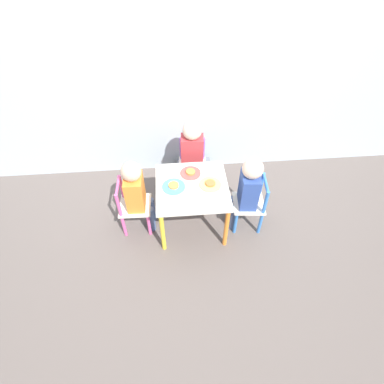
# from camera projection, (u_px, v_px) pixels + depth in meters

# --- Properties ---
(ground_plane) EXTENTS (6.00, 6.00, 0.00)m
(ground_plane) POSITION_uv_depth(u_px,v_px,m) (192.00, 222.00, 2.73)
(ground_plane) COLOR #5B514C
(house_wall) EXTENTS (6.00, 0.06, 2.60)m
(house_wall) POSITION_uv_depth(u_px,v_px,m) (183.00, 39.00, 2.35)
(house_wall) COLOR #B2C1CC
(house_wall) RESTS_ON ground_plane
(kids_table) EXTENTS (0.58, 0.58, 0.47)m
(kids_table) POSITION_uv_depth(u_px,v_px,m) (192.00, 192.00, 2.44)
(kids_table) COLOR silver
(kids_table) RESTS_ON ground_plane
(chair_purple) EXTENTS (0.28, 0.28, 0.51)m
(chair_purple) POSITION_uv_depth(u_px,v_px,m) (192.00, 165.00, 2.90)
(chair_purple) COLOR silver
(chair_purple) RESTS_ON ground_plane
(chair_blue) EXTENTS (0.28, 0.28, 0.51)m
(chair_blue) POSITION_uv_depth(u_px,v_px,m) (251.00, 204.00, 2.55)
(chair_blue) COLOR silver
(chair_blue) RESTS_ON ground_plane
(chair_pink) EXTENTS (0.27, 0.27, 0.51)m
(chair_pink) POSITION_uv_depth(u_px,v_px,m) (133.00, 207.00, 2.53)
(chair_pink) COLOR silver
(chair_pink) RESTS_ON ground_plane
(child_back) EXTENTS (0.21, 0.22, 0.77)m
(child_back) POSITION_uv_depth(u_px,v_px,m) (192.00, 152.00, 2.71)
(child_back) COLOR #38383D
(child_back) RESTS_ON ground_plane
(child_right) EXTENTS (0.22, 0.21, 0.74)m
(child_right) POSITION_uv_depth(u_px,v_px,m) (247.00, 188.00, 2.41)
(child_right) COLOR #4C608E
(child_right) RESTS_ON ground_plane
(child_left) EXTENTS (0.21, 0.20, 0.72)m
(child_left) POSITION_uv_depth(u_px,v_px,m) (137.00, 191.00, 2.40)
(child_left) COLOR #4C608E
(child_left) RESTS_ON ground_plane
(plate_back) EXTENTS (0.17, 0.17, 0.03)m
(plate_back) POSITION_uv_depth(u_px,v_px,m) (191.00, 173.00, 2.49)
(plate_back) COLOR #E54C47
(plate_back) RESTS_ON kids_table
(plate_right) EXTENTS (0.18, 0.18, 0.03)m
(plate_right) POSITION_uv_depth(u_px,v_px,m) (210.00, 184.00, 2.39)
(plate_right) COLOR #EADB66
(plate_right) RESTS_ON kids_table
(plate_left) EXTENTS (0.19, 0.19, 0.03)m
(plate_left) POSITION_uv_depth(u_px,v_px,m) (174.00, 186.00, 2.38)
(plate_left) COLOR #4C9EE0
(plate_left) RESTS_ON kids_table
(storage_bin) EXTENTS (0.34, 0.17, 0.15)m
(storage_bin) POSITION_uv_depth(u_px,v_px,m) (194.00, 169.00, 3.12)
(storage_bin) COLOR slate
(storage_bin) RESTS_ON ground_plane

